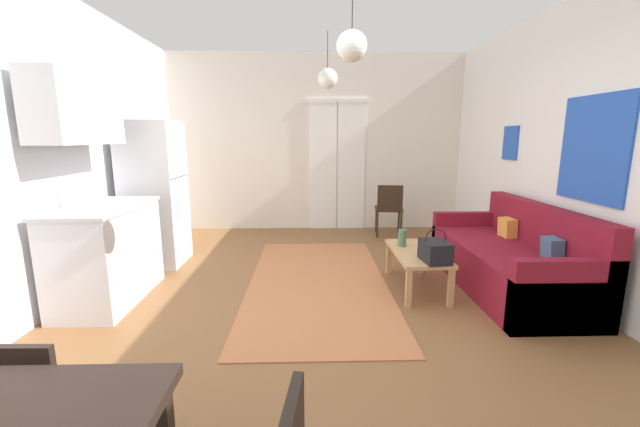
% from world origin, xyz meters
% --- Properties ---
extents(ground_plane, '(5.33, 7.20, 0.10)m').
position_xyz_m(ground_plane, '(0.00, 0.00, -0.05)').
color(ground_plane, brown).
extents(wall_back, '(4.93, 0.13, 2.84)m').
position_xyz_m(wall_back, '(0.01, 3.35, 1.41)').
color(wall_back, silver).
rests_on(wall_back, ground_plane).
extents(wall_right, '(0.12, 6.80, 2.84)m').
position_xyz_m(wall_right, '(2.42, 0.00, 1.42)').
color(wall_right, white).
rests_on(wall_right, ground_plane).
extents(wall_left, '(0.12, 6.80, 2.84)m').
position_xyz_m(wall_left, '(-2.42, 0.00, 1.42)').
color(wall_left, silver).
rests_on(wall_left, ground_plane).
extents(area_rug, '(1.44, 2.99, 0.01)m').
position_xyz_m(area_rug, '(-0.04, 0.77, 0.01)').
color(area_rug, '#B26B42').
rests_on(area_rug, ground_plane).
extents(couch, '(0.86, 1.99, 0.86)m').
position_xyz_m(couch, '(1.93, 0.57, 0.28)').
color(couch, maroon).
rests_on(couch, ground_plane).
extents(coffee_table, '(0.47, 0.96, 0.40)m').
position_xyz_m(coffee_table, '(0.96, 0.58, 0.34)').
color(coffee_table, tan).
rests_on(coffee_table, ground_plane).
extents(bamboo_vase, '(0.09, 0.09, 0.39)m').
position_xyz_m(bamboo_vase, '(0.85, 0.77, 0.49)').
color(bamboo_vase, '#47704C').
rests_on(bamboo_vase, coffee_table).
extents(handbag, '(0.25, 0.33, 0.31)m').
position_xyz_m(handbag, '(1.03, 0.25, 0.50)').
color(handbag, black).
rests_on(handbag, coffee_table).
extents(dining_chair_near, '(0.43, 0.41, 0.81)m').
position_xyz_m(dining_chair_near, '(-1.21, -1.76, 0.48)').
color(dining_chair_near, black).
rests_on(dining_chair_near, ground_plane).
extents(refrigerator, '(0.64, 0.65, 1.71)m').
position_xyz_m(refrigerator, '(-1.97, 1.51, 0.85)').
color(refrigerator, white).
rests_on(refrigerator, ground_plane).
extents(kitchen_counter, '(0.61, 1.16, 2.06)m').
position_xyz_m(kitchen_counter, '(-2.04, 0.39, 0.78)').
color(kitchen_counter, silver).
rests_on(kitchen_counter, ground_plane).
extents(accent_chair, '(0.47, 0.45, 0.81)m').
position_xyz_m(accent_chair, '(1.11, 2.72, 0.46)').
color(accent_chair, black).
rests_on(accent_chair, ground_plane).
extents(pendant_lamp_near, '(0.22, 0.22, 0.80)m').
position_xyz_m(pendant_lamp_near, '(0.18, -0.24, 2.15)').
color(pendant_lamp_near, black).
extents(pendant_lamp_far, '(0.26, 0.26, 0.70)m').
position_xyz_m(pendant_lamp_far, '(0.12, 2.10, 2.27)').
color(pendant_lamp_far, black).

